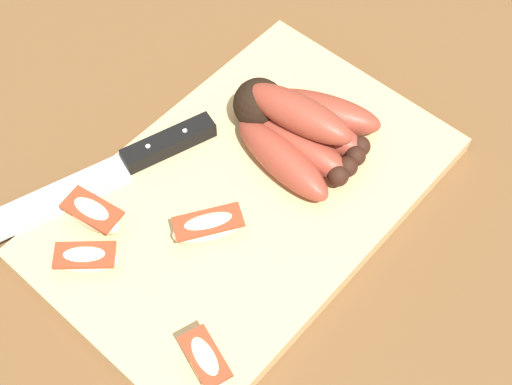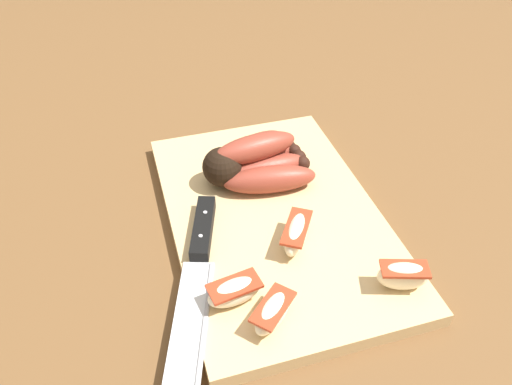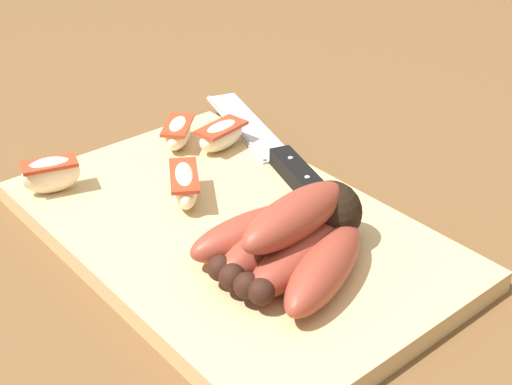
{
  "view_description": "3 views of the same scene",
  "coord_description": "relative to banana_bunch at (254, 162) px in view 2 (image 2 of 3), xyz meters",
  "views": [
    {
      "loc": [
        -0.29,
        -0.28,
        0.62
      ],
      "look_at": [
        -0.01,
        -0.03,
        0.04
      ],
      "focal_mm": 50.22,
      "sensor_mm": 36.0,
      "label": 1
    },
    {
      "loc": [
        -0.46,
        0.14,
        0.46
      ],
      "look_at": [
        0.01,
        0.0,
        0.05
      ],
      "focal_mm": 35.49,
      "sensor_mm": 36.0,
      "label": 2
    },
    {
      "loc": [
        0.43,
        -0.36,
        0.39
      ],
      "look_at": [
        0.01,
        -0.0,
        0.06
      ],
      "focal_mm": 51.34,
      "sensor_mm": 36.0,
      "label": 3
    }
  ],
  "objects": [
    {
      "name": "banana_bunch",
      "position": [
        0.0,
        0.0,
        0.0
      ],
      "size": [
        0.14,
        0.15,
        0.07
      ],
      "color": "black",
      "rests_on": "cutting_board"
    },
    {
      "name": "apple_wedge_middle",
      "position": [
        -0.24,
        0.05,
        -0.01
      ],
      "size": [
        0.06,
        0.06,
        0.03
      ],
      "color": "#F4E5C1",
      "rests_on": "cutting_board"
    },
    {
      "name": "ground_plane",
      "position": [
        -0.08,
        0.01,
        -0.04
      ],
      "size": [
        6.0,
        6.0,
        0.0
      ],
      "primitive_type": "plane",
      "color": "brown"
    },
    {
      "name": "apple_wedge_far",
      "position": [
        -0.14,
        -0.01,
        -0.01
      ],
      "size": [
        0.07,
        0.06,
        0.03
      ],
      "color": "#F4E5C1",
      "rests_on": "cutting_board"
    },
    {
      "name": "apple_wedge_near",
      "position": [
        -0.2,
        0.08,
        -0.01
      ],
      "size": [
        0.04,
        0.07,
        0.03
      ],
      "color": "#F4E5C1",
      "rests_on": "cutting_board"
    },
    {
      "name": "cutting_board",
      "position": [
        -0.08,
        -0.0,
        -0.03
      ],
      "size": [
        0.41,
        0.26,
        0.02
      ],
      "primitive_type": "cube",
      "color": "tan",
      "rests_on": "ground_plane"
    },
    {
      "name": "chefs_knife",
      "position": [
        -0.14,
        0.11,
        -0.02
      ],
      "size": [
        0.28,
        0.11,
        0.02
      ],
      "color": "silver",
      "rests_on": "cutting_board"
    },
    {
      "name": "apple_wedge_extra",
      "position": [
        -0.24,
        -0.1,
        -0.01
      ],
      "size": [
        0.04,
        0.06,
        0.04
      ],
      "color": "#F4E5C1",
      "rests_on": "cutting_board"
    }
  ]
}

